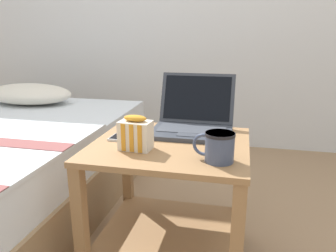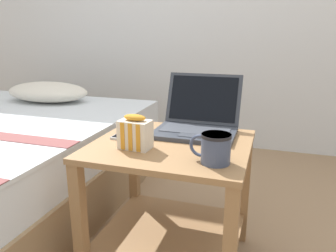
# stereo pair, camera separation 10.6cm
# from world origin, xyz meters

# --- Properties ---
(bedside_table) EXTENTS (0.61, 0.56, 0.54)m
(bedside_table) POSITION_xyz_m (0.00, 0.00, 0.35)
(bedside_table) COLOR #997047
(bedside_table) RESTS_ON ground_plane
(laptop) EXTENTS (0.34, 0.33, 0.24)m
(laptop) POSITION_xyz_m (0.06, 0.18, 0.59)
(laptop) COLOR #333842
(laptop) RESTS_ON bedside_table
(mug_front_left) EXTENTS (0.14, 0.10, 0.10)m
(mug_front_left) POSITION_xyz_m (0.20, -0.15, 0.60)
(mug_front_left) COLOR #3F4C6B
(mug_front_left) RESTS_ON bedside_table
(snack_bag) EXTENTS (0.12, 0.08, 0.13)m
(snack_bag) POSITION_xyz_m (-0.11, -0.10, 0.60)
(snack_bag) COLOR silver
(snack_bag) RESTS_ON bedside_table
(cell_phone) EXTENTS (0.08, 0.15, 0.01)m
(cell_phone) POSITION_xyz_m (-0.21, 0.03, 0.55)
(cell_phone) COLOR #B7BABC
(cell_phone) RESTS_ON bedside_table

